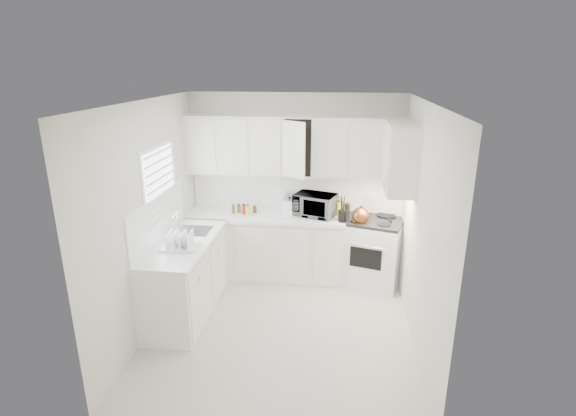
# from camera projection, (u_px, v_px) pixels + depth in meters

# --- Properties ---
(floor) EXTENTS (3.20, 3.20, 0.00)m
(floor) POSITION_uv_depth(u_px,v_px,m) (281.00, 326.00, 5.26)
(floor) COLOR beige
(floor) RESTS_ON ground
(ceiling) EXTENTS (3.20, 3.20, 0.00)m
(ceiling) POSITION_uv_depth(u_px,v_px,m) (280.00, 102.00, 4.46)
(ceiling) COLOR white
(ceiling) RESTS_ON ground
(wall_back) EXTENTS (3.00, 0.00, 3.00)m
(wall_back) POSITION_uv_depth(u_px,v_px,m) (295.00, 185.00, 6.37)
(wall_back) COLOR silver
(wall_back) RESTS_ON ground
(wall_front) EXTENTS (3.00, 0.00, 3.00)m
(wall_front) POSITION_uv_depth(u_px,v_px,m) (252.00, 295.00, 3.35)
(wall_front) COLOR silver
(wall_front) RESTS_ON ground
(wall_left) EXTENTS (0.00, 3.20, 3.20)m
(wall_left) POSITION_uv_depth(u_px,v_px,m) (150.00, 218.00, 5.03)
(wall_left) COLOR silver
(wall_left) RESTS_ON ground
(wall_right) EXTENTS (0.00, 3.20, 3.20)m
(wall_right) POSITION_uv_depth(u_px,v_px,m) (421.00, 229.00, 4.69)
(wall_right) COLOR silver
(wall_right) RESTS_ON ground
(window_blinds) EXTENTS (0.06, 0.96, 1.06)m
(window_blinds) POSITION_uv_depth(u_px,v_px,m) (161.00, 189.00, 5.28)
(window_blinds) COLOR white
(window_blinds) RESTS_ON wall_left
(lower_cabinets_back) EXTENTS (2.22, 0.60, 0.90)m
(lower_cabinets_back) POSITION_uv_depth(u_px,v_px,m) (266.00, 247.00, 6.39)
(lower_cabinets_back) COLOR silver
(lower_cabinets_back) RESTS_ON floor
(lower_cabinets_left) EXTENTS (0.60, 1.60, 0.90)m
(lower_cabinets_left) POSITION_uv_depth(u_px,v_px,m) (186.00, 279.00, 5.45)
(lower_cabinets_left) COLOR silver
(lower_cabinets_left) RESTS_ON floor
(countertop_back) EXTENTS (2.24, 0.64, 0.05)m
(countertop_back) POSITION_uv_depth(u_px,v_px,m) (265.00, 216.00, 6.24)
(countertop_back) COLOR white
(countertop_back) RESTS_ON lower_cabinets_back
(countertop_left) EXTENTS (0.64, 1.62, 0.05)m
(countertop_left) POSITION_uv_depth(u_px,v_px,m) (184.00, 243.00, 5.30)
(countertop_left) COLOR white
(countertop_left) RESTS_ON lower_cabinets_left
(backsplash_back) EXTENTS (2.98, 0.02, 0.55)m
(backsplash_back) POSITION_uv_depth(u_px,v_px,m) (295.00, 191.00, 6.38)
(backsplash_back) COLOR white
(backsplash_back) RESTS_ON wall_back
(backsplash_left) EXTENTS (0.02, 1.60, 0.55)m
(backsplash_left) POSITION_uv_depth(u_px,v_px,m) (158.00, 218.00, 5.24)
(backsplash_left) COLOR white
(backsplash_left) RESTS_ON wall_left
(upper_cabinets_back) EXTENTS (3.00, 0.33, 0.80)m
(upper_cabinets_back) POSITION_uv_depth(u_px,v_px,m) (294.00, 175.00, 6.15)
(upper_cabinets_back) COLOR silver
(upper_cabinets_back) RESTS_ON wall_back
(upper_cabinets_right) EXTENTS (0.33, 0.90, 0.80)m
(upper_cabinets_right) POSITION_uv_depth(u_px,v_px,m) (397.00, 190.00, 5.42)
(upper_cabinets_right) COLOR silver
(upper_cabinets_right) RESTS_ON wall_right
(sink) EXTENTS (0.42, 0.38, 0.30)m
(sink) POSITION_uv_depth(u_px,v_px,m) (193.00, 222.00, 5.58)
(sink) COLOR gray
(sink) RESTS_ON countertop_left
(stove) EXTENTS (0.94, 0.85, 1.21)m
(stove) POSITION_uv_depth(u_px,v_px,m) (372.00, 243.00, 6.14)
(stove) COLOR white
(stove) RESTS_ON floor
(tea_kettle) EXTENTS (0.31, 0.27, 0.26)m
(tea_kettle) POSITION_uv_depth(u_px,v_px,m) (361.00, 214.00, 5.87)
(tea_kettle) COLOR brown
(tea_kettle) RESTS_ON stove
(frying_pan) EXTENTS (0.32, 0.47, 0.04)m
(frying_pan) POSITION_uv_depth(u_px,v_px,m) (386.00, 215.00, 6.16)
(frying_pan) COLOR black
(frying_pan) RESTS_ON stove
(microwave) EXTENTS (0.62, 0.47, 0.37)m
(microwave) POSITION_uv_depth(u_px,v_px,m) (315.00, 202.00, 6.14)
(microwave) COLOR gray
(microwave) RESTS_ON countertop_back
(rice_cooker) EXTENTS (0.27, 0.27, 0.25)m
(rice_cooker) POSITION_uv_depth(u_px,v_px,m) (290.00, 205.00, 6.24)
(rice_cooker) COLOR white
(rice_cooker) RESTS_ON countertop_back
(paper_towel) EXTENTS (0.12, 0.12, 0.27)m
(paper_towel) POSITION_uv_depth(u_px,v_px,m) (284.00, 201.00, 6.36)
(paper_towel) COLOR white
(paper_towel) RESTS_ON countertop_back
(utensil_crock) EXTENTS (0.14, 0.14, 0.36)m
(utensil_crock) POSITION_uv_depth(u_px,v_px,m) (342.00, 208.00, 5.92)
(utensil_crock) COLOR black
(utensil_crock) RESTS_ON countertop_back
(dish_rack) EXTENTS (0.42, 0.33, 0.22)m
(dish_rack) POSITION_uv_depth(u_px,v_px,m) (179.00, 239.00, 5.06)
(dish_rack) COLOR white
(dish_rack) RESTS_ON countertop_left
(spice_left_0) EXTENTS (0.06, 0.06, 0.13)m
(spice_left_0) POSITION_uv_depth(u_px,v_px,m) (235.00, 206.00, 6.38)
(spice_left_0) COLOR brown
(spice_left_0) RESTS_ON countertop_back
(spice_left_1) EXTENTS (0.06, 0.06, 0.13)m
(spice_left_1) POSITION_uv_depth(u_px,v_px,m) (239.00, 208.00, 6.29)
(spice_left_1) COLOR #3C6D24
(spice_left_1) RESTS_ON countertop_back
(spice_left_2) EXTENTS (0.06, 0.06, 0.13)m
(spice_left_2) POSITION_uv_depth(u_px,v_px,m) (245.00, 206.00, 6.37)
(spice_left_2) COLOR #A53016
(spice_left_2) RESTS_ON countertop_back
(spice_left_3) EXTENTS (0.06, 0.06, 0.13)m
(spice_left_3) POSITION_uv_depth(u_px,v_px,m) (249.00, 208.00, 6.27)
(spice_left_3) COLOR #C9EE38
(spice_left_3) RESTS_ON countertop_back
(spice_left_4) EXTENTS (0.06, 0.06, 0.13)m
(spice_left_4) POSITION_uv_depth(u_px,v_px,m) (256.00, 207.00, 6.35)
(spice_left_4) COLOR brown
(spice_left_4) RESTS_ON countertop_back
(sauce_right_0) EXTENTS (0.06, 0.06, 0.19)m
(sauce_right_0) POSITION_uv_depth(u_px,v_px,m) (335.00, 207.00, 6.25)
(sauce_right_0) COLOR #A53016
(sauce_right_0) RESTS_ON countertop_back
(sauce_right_1) EXTENTS (0.06, 0.06, 0.19)m
(sauce_right_1) POSITION_uv_depth(u_px,v_px,m) (339.00, 208.00, 6.19)
(sauce_right_1) COLOR #C9EE38
(sauce_right_1) RESTS_ON countertop_back
(sauce_right_2) EXTENTS (0.06, 0.06, 0.19)m
(sauce_right_2) POSITION_uv_depth(u_px,v_px,m) (343.00, 207.00, 6.24)
(sauce_right_2) COLOR brown
(sauce_right_2) RESTS_ON countertop_back
(sauce_right_3) EXTENTS (0.06, 0.06, 0.19)m
(sauce_right_3) POSITION_uv_depth(u_px,v_px,m) (347.00, 208.00, 6.18)
(sauce_right_3) COLOR black
(sauce_right_3) RESTS_ON countertop_back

